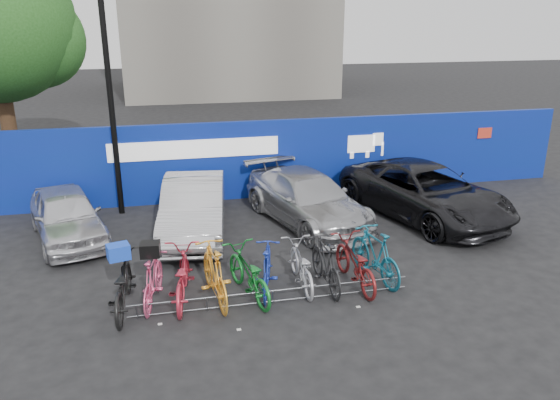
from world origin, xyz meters
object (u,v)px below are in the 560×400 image
object	(u,v)px
bike_6	(301,266)
bike_7	(326,264)
car_0	(67,215)
bike_8	(355,263)
bike_5	(267,269)
bike_4	(248,274)
bike_9	(375,254)
car_1	(194,207)
bike_1	(153,280)
bike_0	(122,284)
car_3	(425,192)
bike_2	(181,277)
tree	(0,25)
car_2	(307,199)
lamppost	(111,99)
bike_3	(215,273)
bike_rack	(273,296)

from	to	relation	value
bike_6	bike_7	distance (m)	0.52
bike_7	bike_6	bearing A→B (deg)	-20.38
car_0	bike_6	bearing A→B (deg)	-52.67
bike_8	car_0	bearing A→B (deg)	-36.95
bike_5	bike_8	distance (m)	1.85
bike_4	bike_9	distance (m)	2.78
car_0	bike_8	world-z (taller)	car_0
car_0	bike_4	bearing A→B (deg)	-61.23
car_1	car_0	bearing A→B (deg)	-177.78
bike_1	bike_7	xyz separation A→B (m)	(3.50, -0.11, 0.03)
bike_6	bike_0	bearing A→B (deg)	3.20
car_1	bike_1	distance (m)	3.65
car_1	car_3	xyz separation A→B (m)	(6.38, -0.15, 0.02)
bike_2	tree	bearing A→B (deg)	-56.49
car_3	bike_2	world-z (taller)	car_3
car_2	bike_2	xyz separation A→B (m)	(-3.55, -3.63, -0.16)
car_0	car_2	xyz separation A→B (m)	(6.21, -0.16, 0.03)
lamppost	bike_4	size ratio (longest dim) A/B	3.15
bike_2	bike_9	world-z (taller)	bike_9
lamppost	bike_2	xyz separation A→B (m)	(1.46, -5.49, -2.75)
bike_2	bike_9	xyz separation A→B (m)	(4.09, 0.06, 0.05)
car_2	bike_0	world-z (taller)	car_2
tree	bike_1	distance (m)	11.98
tree	bike_9	world-z (taller)	tree
car_2	bike_3	bearing A→B (deg)	-144.27
bike_3	car_1	bearing A→B (deg)	-94.96
tree	bike_0	bearing A→B (deg)	-69.16
car_3	bike_0	size ratio (longest dim) A/B	2.59
tree	bike_3	world-z (taller)	tree
tree	bike_0	xyz separation A→B (m)	(3.91, -10.26, -4.53)
car_3	bike_5	size ratio (longest dim) A/B	3.09
car_0	car_1	world-z (taller)	car_1
bike_0	car_3	bearing A→B (deg)	-153.01
bike_8	bike_1	bearing A→B (deg)	-6.78
car_0	bike_9	world-z (taller)	car_0
tree	bike_5	bearing A→B (deg)	-56.40
tree	bike_4	distance (m)	12.91
bike_0	bike_8	xyz separation A→B (m)	(4.69, -0.01, -0.03)
bike_2	bike_9	size ratio (longest dim) A/B	1.05
bike_7	bike_9	bearing A→B (deg)	-174.38
bike_rack	car_0	size ratio (longest dim) A/B	1.47
car_1	bike_4	size ratio (longest dim) A/B	2.26
car_1	bike_9	world-z (taller)	car_1
bike_0	bike_9	xyz separation A→B (m)	(5.22, 0.17, 0.04)
bike_3	bike_8	world-z (taller)	bike_3
tree	bike_1	world-z (taller)	tree
car_2	bike_8	bearing A→B (deg)	-106.36
car_1	car_2	xyz separation A→B (m)	(3.06, 0.12, -0.04)
car_2	bike_6	world-z (taller)	car_2
car_1	bike_0	distance (m)	3.97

